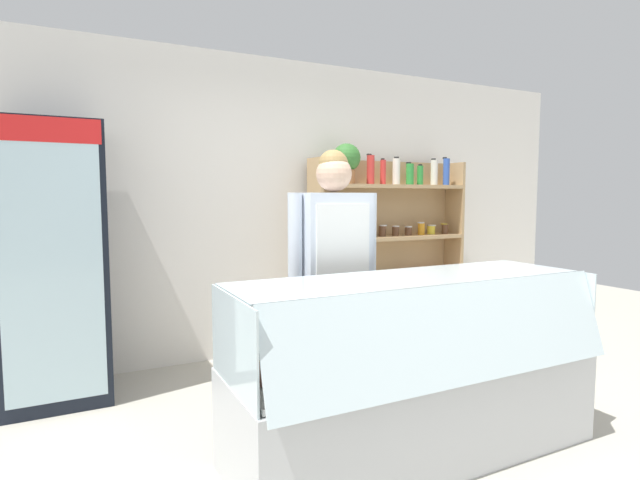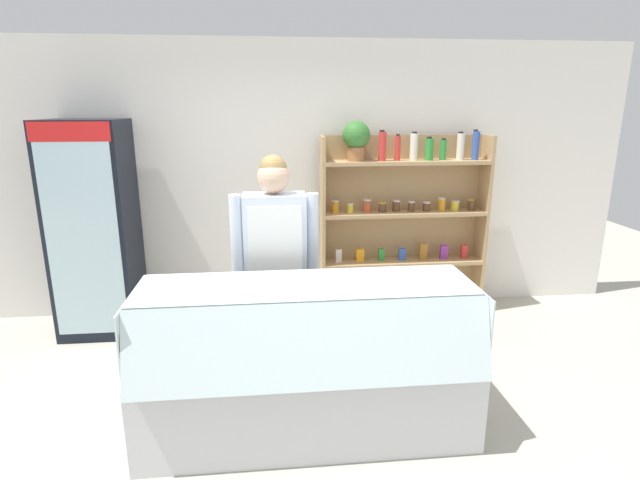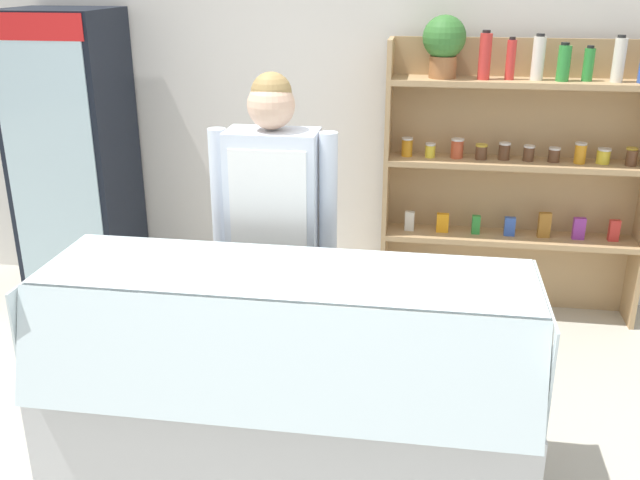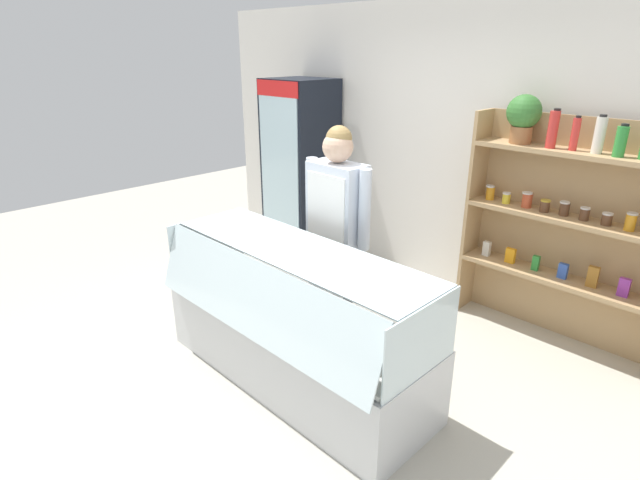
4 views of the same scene
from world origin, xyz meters
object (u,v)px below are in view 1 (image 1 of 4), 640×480
at_px(drinks_fridge, 54,264).
at_px(shelving_unit, 383,233).
at_px(shop_clerk, 334,259).
at_px(deli_display_case, 414,399).

bearing_deg(drinks_fridge, shelving_unit, 3.32).
distance_m(drinks_fridge, shop_clerk, 1.98).
height_order(shelving_unit, shop_clerk, shelving_unit).
distance_m(deli_display_case, shop_clerk, 0.98).
relative_size(drinks_fridge, deli_display_case, 0.93).
height_order(drinks_fridge, shop_clerk, drinks_fridge).
relative_size(shelving_unit, shop_clerk, 1.11).
xyz_separation_m(shelving_unit, deli_display_case, (-1.07, -1.91, -0.78)).
distance_m(drinks_fridge, shelving_unit, 2.88).
distance_m(drinks_fridge, deli_display_case, 2.60).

